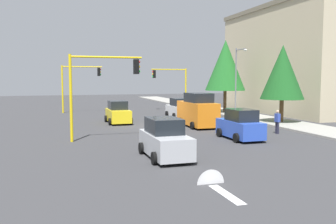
% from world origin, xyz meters
% --- Properties ---
extents(ground_plane, '(120.00, 120.00, 0.00)m').
position_xyz_m(ground_plane, '(0.00, 0.00, 0.00)').
color(ground_plane, '#353538').
extents(sidewalk_kerb, '(80.00, 4.00, 0.15)m').
position_xyz_m(sidewalk_kerb, '(-5.00, 10.50, 0.07)').
color(sidewalk_kerb, gray).
rests_on(sidewalk_kerb, ground).
extents(lane_arrow_near, '(2.40, 1.10, 1.10)m').
position_xyz_m(lane_arrow_near, '(11.51, -3.00, 0.01)').
color(lane_arrow_near, silver).
rests_on(lane_arrow_near, ground).
extents(lane_arrow_mid, '(2.40, 1.10, 1.10)m').
position_xyz_m(lane_arrow_mid, '(17.51, -3.00, 0.01)').
color(lane_arrow_mid, silver).
rests_on(lane_arrow_mid, ground).
extents(apartment_block, '(19.24, 9.30, 12.15)m').
position_xyz_m(apartment_block, '(-6.78, 18.50, 6.09)').
color(apartment_block, '#C6B793').
rests_on(apartment_block, ground).
extents(traffic_signal_far_left, '(0.36, 4.59, 5.21)m').
position_xyz_m(traffic_signal_far_left, '(-14.00, 5.62, 3.71)').
color(traffic_signal_far_left, yellow).
rests_on(traffic_signal_far_left, ground).
extents(traffic_signal_near_right, '(0.36, 4.59, 5.43)m').
position_xyz_m(traffic_signal_near_right, '(6.00, -5.66, 3.86)').
color(traffic_signal_near_right, yellow).
rests_on(traffic_signal_near_right, ground).
extents(traffic_signal_far_right, '(0.36, 4.59, 5.44)m').
position_xyz_m(traffic_signal_far_right, '(-14.00, -5.66, 3.86)').
color(traffic_signal_far_right, yellow).
rests_on(traffic_signal_far_right, ground).
extents(street_lamp_curbside, '(2.15, 0.28, 7.00)m').
position_xyz_m(street_lamp_curbside, '(-3.61, 9.20, 4.35)').
color(street_lamp_curbside, slate).
rests_on(street_lamp_curbside, ground).
extents(tree_roadside_near, '(3.75, 3.75, 6.83)m').
position_xyz_m(tree_roadside_near, '(2.00, 10.50, 4.47)').
color(tree_roadside_near, brown).
rests_on(tree_roadside_near, ground).
extents(tree_roadside_mid, '(4.50, 4.50, 8.23)m').
position_xyz_m(tree_roadside_mid, '(-8.00, 10.00, 5.41)').
color(tree_roadside_mid, brown).
rests_on(tree_roadside_mid, ground).
extents(delivery_van_orange, '(4.80, 2.22, 2.77)m').
position_xyz_m(delivery_van_orange, '(1.67, 2.72, 1.28)').
color(delivery_van_orange, orange).
rests_on(delivery_van_orange, ground).
extents(car_white, '(3.73, 2.05, 1.98)m').
position_xyz_m(car_white, '(-5.29, 3.57, 0.90)').
color(car_white, white).
rests_on(car_white, ground).
extents(car_yellow, '(3.92, 2.02, 1.98)m').
position_xyz_m(car_yellow, '(-2.64, -3.11, 0.90)').
color(car_yellow, yellow).
rests_on(car_yellow, ground).
extents(car_silver, '(4.11, 2.02, 1.98)m').
position_xyz_m(car_silver, '(12.10, -3.29, 0.90)').
color(car_silver, '#B2B5BA').
rests_on(car_silver, ground).
extents(car_blue, '(3.84, 1.95, 1.98)m').
position_xyz_m(car_blue, '(8.29, 3.00, 0.90)').
color(car_blue, blue).
rests_on(car_blue, ground).
extents(pedestrian_crossing, '(0.40, 0.24, 1.70)m').
position_xyz_m(pedestrian_crossing, '(6.99, 6.70, 0.91)').
color(pedestrian_crossing, '#262638').
rests_on(pedestrian_crossing, ground).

